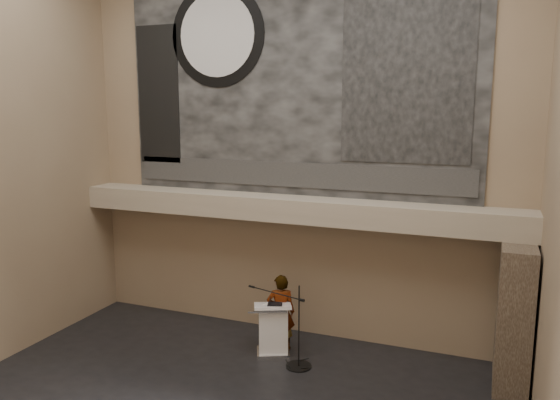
% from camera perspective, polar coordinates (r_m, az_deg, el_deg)
% --- Properties ---
extents(wall_back, '(10.00, 0.02, 8.50)m').
position_cam_1_polar(wall_back, '(12.03, 1.41, 5.54)').
color(wall_back, '#856D54').
rests_on(wall_back, floor).
extents(soffit, '(10.00, 0.80, 0.50)m').
position_cam_1_polar(soffit, '(11.83, 0.71, -0.88)').
color(soffit, '#9F917B').
rests_on(soffit, wall_back).
extents(sprinkler_left, '(0.04, 0.04, 0.06)m').
position_cam_1_polar(sprinkler_left, '(12.49, -6.24, -1.67)').
color(sprinkler_left, '#B2893D').
rests_on(sprinkler_left, soffit).
extents(sprinkler_right, '(0.04, 0.04, 0.06)m').
position_cam_1_polar(sprinkler_right, '(11.32, 9.65, -2.97)').
color(sprinkler_right, '#B2893D').
rests_on(sprinkler_right, soffit).
extents(banner, '(8.00, 0.05, 5.00)m').
position_cam_1_polar(banner, '(11.98, 1.39, 12.46)').
color(banner, black).
rests_on(banner, wall_back).
extents(banner_text_strip, '(7.76, 0.02, 0.55)m').
position_cam_1_polar(banner_text_strip, '(12.03, 1.28, 2.67)').
color(banner_text_strip, '#2A2A2A').
rests_on(banner_text_strip, banner).
extents(banner_clock_rim, '(2.30, 0.02, 2.30)m').
position_cam_1_polar(banner_clock_rim, '(12.76, -6.60, 16.75)').
color(banner_clock_rim, black).
rests_on(banner_clock_rim, banner).
extents(banner_clock_face, '(1.84, 0.02, 1.84)m').
position_cam_1_polar(banner_clock_face, '(12.75, -6.64, 16.76)').
color(banner_clock_face, silver).
rests_on(banner_clock_face, banner).
extents(banner_building_print, '(2.60, 0.02, 3.60)m').
position_cam_1_polar(banner_building_print, '(11.34, 13.07, 12.87)').
color(banner_building_print, black).
rests_on(banner_building_print, banner).
extents(banner_brick_print, '(1.10, 0.02, 3.20)m').
position_cam_1_polar(banner_brick_print, '(13.50, -12.59, 10.67)').
color(banner_brick_print, black).
rests_on(banner_brick_print, banner).
extents(stone_pier, '(0.60, 1.40, 2.70)m').
position_cam_1_polar(stone_pier, '(11.09, 23.28, -11.05)').
color(stone_pier, '#403227').
rests_on(stone_pier, floor).
extents(lectern, '(0.91, 0.81, 1.14)m').
position_cam_1_polar(lectern, '(11.68, -0.73, -13.36)').
color(lectern, silver).
rests_on(lectern, floor).
extents(binder, '(0.36, 0.32, 0.04)m').
position_cam_1_polar(binder, '(11.40, -0.54, -10.88)').
color(binder, black).
rests_on(binder, lectern).
extents(papers, '(0.30, 0.35, 0.00)m').
position_cam_1_polar(papers, '(11.43, -1.17, -10.90)').
color(papers, white).
rests_on(papers, lectern).
extents(speaker_person, '(0.70, 0.58, 1.65)m').
position_cam_1_polar(speaker_person, '(11.81, 0.09, -11.64)').
color(speaker_person, silver).
rests_on(speaker_person, floor).
extents(mic_stand, '(1.51, 0.64, 1.70)m').
position_cam_1_polar(mic_stand, '(11.33, 1.77, -15.81)').
color(mic_stand, black).
rests_on(mic_stand, floor).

